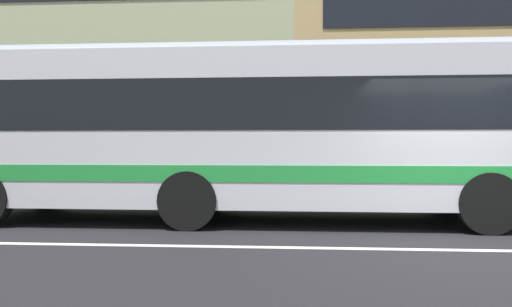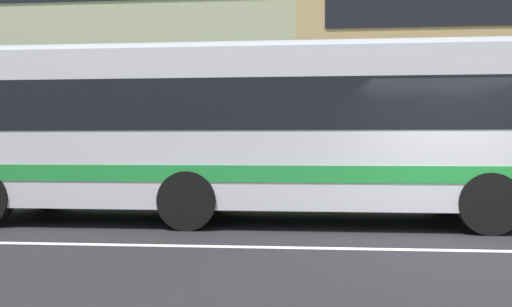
# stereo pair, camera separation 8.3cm
# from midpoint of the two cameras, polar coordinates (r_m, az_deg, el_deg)

# --- Properties ---
(ground_plane) EXTENTS (160.00, 160.00, 0.00)m
(ground_plane) POSITION_cam_midpoint_polar(r_m,az_deg,el_deg) (7.72, 23.48, -9.87)
(ground_plane) COLOR black
(lane_centre_line) EXTENTS (60.00, 0.16, 0.01)m
(lane_centre_line) POSITION_cam_midpoint_polar(r_m,az_deg,el_deg) (7.72, 23.48, -9.84)
(lane_centre_line) COLOR silver
(lane_centre_line) RESTS_ON ground_plane
(hedge_row_far) EXTENTS (21.57, 1.10, 0.98)m
(hedge_row_far) POSITION_cam_midpoint_polar(r_m,az_deg,el_deg) (13.66, 0.42, -3.00)
(hedge_row_far) COLOR #357037
(hedge_row_far) RESTS_ON ground_plane
(apartment_block_left) EXTENTS (25.64, 11.98, 13.62)m
(apartment_block_left) POSITION_cam_midpoint_polar(r_m,az_deg,el_deg) (27.58, -23.78, 12.14)
(apartment_block_left) COLOR #B8BB92
(apartment_block_left) RESTS_ON ground_plane
(transit_bus) EXTENTS (10.56, 2.68, 3.19)m
(transit_bus) POSITION_cam_midpoint_polar(r_m,az_deg,el_deg) (9.78, -2.19, 2.83)
(transit_bus) COLOR silver
(transit_bus) RESTS_ON ground_plane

